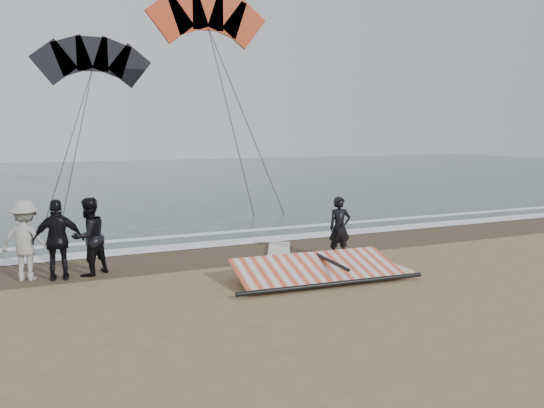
{
  "coord_description": "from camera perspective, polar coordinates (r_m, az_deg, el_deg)",
  "views": [
    {
      "loc": [
        -5.34,
        -9.74,
        3.45
      ],
      "look_at": [
        0.28,
        3.0,
        1.6
      ],
      "focal_mm": 35.0,
      "sensor_mm": 36.0,
      "label": 1
    }
  ],
  "objects": [
    {
      "name": "kite_red",
      "position": [
        29.41,
        -6.9,
        18.9
      ],
      "size": [
        7.2,
        3.77,
        11.56
      ],
      "color": "red",
      "rests_on": "ground"
    },
    {
      "name": "ground",
      "position": [
        11.63,
        4.78,
        -9.71
      ],
      "size": [
        120.0,
        120.0,
        0.0
      ],
      "primitive_type": "plane",
      "color": "#8C704C",
      "rests_on": "ground"
    },
    {
      "name": "trio_cluster",
      "position": [
        13.64,
        -22.31,
        -3.52
      ],
      "size": [
        2.7,
        1.25,
        1.94
      ],
      "color": "black",
      "rests_on": "ground"
    },
    {
      "name": "man_main",
      "position": [
        14.8,
        7.29,
        -2.55
      ],
      "size": [
        0.68,
        0.5,
        1.73
      ],
      "primitive_type": "imported",
      "rotation": [
        0.0,
        0.0,
        -0.14
      ],
      "color": "black",
      "rests_on": "ground"
    },
    {
      "name": "sea",
      "position": [
        43.21,
        -16.66,
        2.7
      ],
      "size": [
        120.0,
        54.0,
        0.02
      ],
      "primitive_type": "cube",
      "color": "#233838",
      "rests_on": "ground"
    },
    {
      "name": "board_cream",
      "position": [
        15.48,
        0.76,
        -5.13
      ],
      "size": [
        1.58,
        2.4,
        0.1
      ],
      "primitive_type": "cube",
      "rotation": [
        0.0,
        0.0,
        -0.44
      ],
      "color": "silver",
      "rests_on": "ground"
    },
    {
      "name": "kite_dark",
      "position": [
        34.0,
        -18.77,
        14.06
      ],
      "size": [
        7.72,
        6.57,
        15.03
      ],
      "color": "black",
      "rests_on": "ground"
    },
    {
      "name": "board_white",
      "position": [
        14.4,
        10.52,
        -6.2
      ],
      "size": [
        0.81,
        2.69,
        0.11
      ],
      "primitive_type": "cube",
      "rotation": [
        0.0,
        0.0,
        0.02
      ],
      "color": "silver",
      "rests_on": "ground"
    },
    {
      "name": "sail_rig",
      "position": [
        12.81,
        4.34,
        -7.18
      ],
      "size": [
        4.59,
        2.0,
        0.51
      ],
      "color": "black",
      "rests_on": "ground"
    },
    {
      "name": "foam_far",
      "position": [
        18.47,
        -6.58,
        -3.16
      ],
      "size": [
        120.0,
        0.45,
        0.01
      ],
      "primitive_type": "cube",
      "color": "white",
      "rests_on": "sea"
    },
    {
      "name": "wet_sand",
      "position": [
        15.6,
        -3.18,
        -5.2
      ],
      "size": [
        120.0,
        2.8,
        0.01
      ],
      "primitive_type": "cube",
      "color": "#4C3D2B",
      "rests_on": "ground"
    },
    {
      "name": "foam_near",
      "position": [
        16.88,
        -4.86,
        -4.16
      ],
      "size": [
        120.0,
        0.9,
        0.01
      ],
      "primitive_type": "cube",
      "color": "white",
      "rests_on": "sea"
    }
  ]
}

